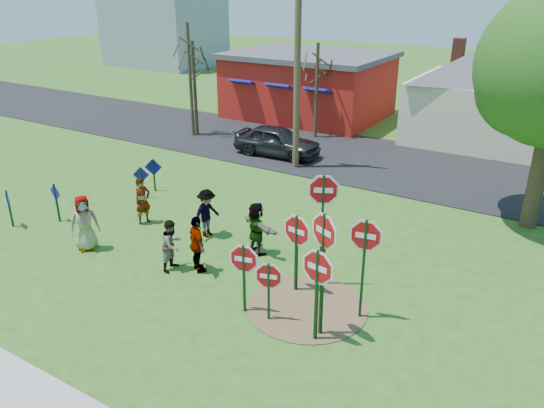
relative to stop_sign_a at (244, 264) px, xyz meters
The scene contains 29 objects.
ground 4.00m from the stop_sign_a, 148.00° to the left, with size 120.00×120.00×0.00m, color #355819.
road 13.93m from the stop_sign_a, 103.27° to the left, with size 120.00×7.50×0.04m, color black.
dirt_patch 2.15m from the stop_sign_a, 36.84° to the left, with size 3.20×3.20×0.03m, color brown.
red_building 21.79m from the stop_sign_a, 113.48° to the left, with size 9.40×7.69×3.90m.
cream_house 20.18m from the stop_sign_a, 83.38° to the left, with size 9.40×9.40×6.50m.
distant_building 44.75m from the stop_sign_a, 134.27° to the left, with size 10.00×8.00×8.00m, color #8C939E.
stop_sign_a is the anchor object (origin of this frame).
stop_sign_b 2.71m from the stop_sign_a, 63.97° to the left, with size 1.04×0.53×3.45m.
stop_sign_c 2.35m from the stop_sign_a, ahead, with size 1.06×0.50×3.37m.
stop_sign_d 3.06m from the stop_sign_a, 26.12° to the left, with size 1.11×0.22×2.89m.
stop_sign_e 0.77m from the stop_sign_a, ahead, with size 0.94×0.30×1.77m.
stop_sign_f 2.16m from the stop_sign_a, ahead, with size 1.16×0.18×2.57m.
stop_sign_g 1.72m from the stop_sign_a, 67.63° to the left, with size 1.19×0.21×2.44m.
blue_diamond_a 9.86m from the stop_sign_a, behind, with size 0.65×0.28×1.37m.
blue_diamond_b 8.88m from the stop_sign_a, behind, with size 0.66×0.15×1.45m.
blue_diamond_c 9.01m from the stop_sign_a, 150.86° to the left, with size 0.59×0.30×1.29m.
blue_diamond_d 9.47m from the stop_sign_a, 146.95° to the left, with size 0.64×0.34×1.39m.
person_a 6.28m from the stop_sign_a, behind, with size 0.90×0.58×1.83m, color navy.
person_b 6.69m from the stop_sign_a, 156.45° to the left, with size 0.61×0.40×1.68m, color #2A7C62.
person_c 3.21m from the stop_sign_a, 166.61° to the left, with size 0.77×0.60×1.58m, color #974D3F.
person_d 4.68m from the stop_sign_a, 139.65° to the left, with size 1.08×0.62×1.67m, color #333238.
person_e 2.58m from the stop_sign_a, 156.96° to the left, with size 1.04×0.43×1.77m, color #5C3462.
person_f 3.26m from the stop_sign_a, 117.26° to the left, with size 1.59×0.51×1.71m, color #194E20.
suv 13.26m from the stop_sign_a, 117.23° to the left, with size 1.72×4.27×1.45m, color #2E2F33.
utility_pole 12.14m from the stop_sign_a, 112.53° to the left, with size 2.23×0.64×9.25m.
bare_tree_west 17.45m from the stop_sign_a, 133.58° to the left, with size 1.80×1.80×5.98m.
bare_tree_east 16.89m from the stop_sign_a, 110.85° to the left, with size 1.80×1.80×5.02m.
bare_tree_mid 17.55m from the stop_sign_a, 132.85° to the left, with size 1.80×1.80×5.06m.
bare_tree_extra 17.88m from the stop_sign_a, 110.87° to the left, with size 1.80×1.80×4.00m.
Camera 1 is at (9.88, -11.59, 8.01)m, focal length 35.00 mm.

